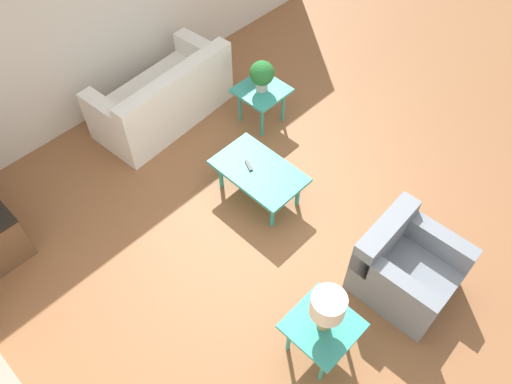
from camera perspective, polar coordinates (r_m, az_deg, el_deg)
ground_plane at (r=5.57m, az=4.00°, el=-3.26°), size 14.00×14.00×0.00m
wall_right at (r=6.46m, az=-17.30°, el=19.86°), size 0.12×7.20×2.70m
sofa at (r=6.51m, az=-10.43°, el=10.44°), size 0.97×1.82×0.86m
armchair at (r=5.08m, az=16.58°, el=-8.23°), size 0.90×0.86×0.79m
coffee_table at (r=5.47m, az=0.33°, el=2.21°), size 1.01×0.62×0.43m
side_table_plant at (r=6.30m, az=0.65°, el=11.17°), size 0.57×0.57×0.52m
side_table_lamp at (r=4.49m, az=7.57°, el=-15.18°), size 0.57×0.57×0.52m
potted_plant at (r=6.11m, az=0.68°, el=13.31°), size 0.30×0.30×0.40m
table_lamp at (r=4.12m, az=8.17°, el=-12.93°), size 0.29×0.29×0.49m
remote_control at (r=5.47m, az=-0.84°, el=3.06°), size 0.16×0.11×0.02m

